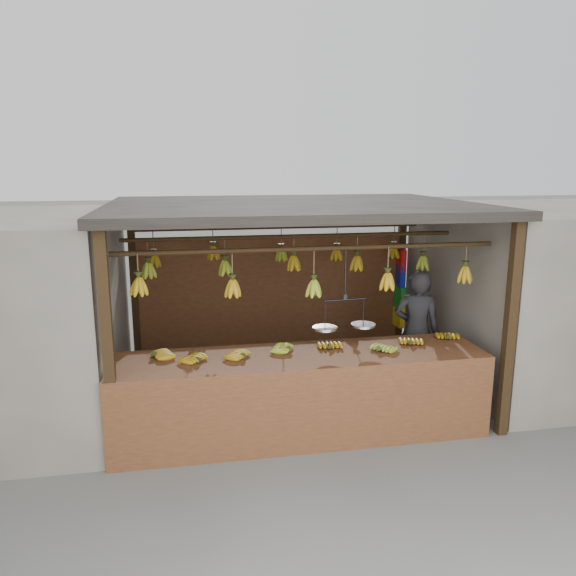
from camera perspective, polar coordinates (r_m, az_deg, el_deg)
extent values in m
plane|color=#5B5B57|center=(7.26, 0.45, -10.57)|extent=(80.00, 80.00, 0.00)
cube|color=black|center=(5.38, -17.78, -6.53)|extent=(0.10, 0.10, 2.30)
cube|color=black|center=(6.27, 21.57, -4.12)|extent=(0.10, 0.10, 2.30)
cube|color=black|center=(8.26, -15.35, 0.20)|extent=(0.10, 0.10, 2.30)
cube|color=black|center=(8.87, 11.34, 1.23)|extent=(0.10, 0.10, 2.30)
cube|color=black|center=(6.70, 0.48, 8.24)|extent=(4.30, 3.30, 0.10)
cylinder|color=black|center=(5.77, 2.40, 4.03)|extent=(4.00, 0.05, 0.05)
cylinder|color=black|center=(6.74, 0.47, 5.27)|extent=(4.00, 0.05, 0.05)
cylinder|color=black|center=(7.71, -0.97, 6.20)|extent=(4.00, 0.05, 0.05)
cube|color=brown|center=(8.39, -1.52, -0.92)|extent=(4.00, 0.06, 1.80)
cube|color=slate|center=(8.35, 25.48, -0.45)|extent=(3.00, 3.00, 2.30)
cube|color=brown|center=(5.92, 1.28, -7.12)|extent=(3.92, 0.87, 0.08)
cube|color=brown|center=(5.69, 2.18, -12.47)|extent=(3.92, 0.04, 0.90)
cube|color=black|center=(5.67, -17.15, -13.57)|extent=(0.07, 0.07, 0.82)
cube|color=black|center=(6.39, 18.87, -10.65)|extent=(0.07, 0.07, 0.82)
cube|color=black|center=(6.37, -16.41, -10.54)|extent=(0.07, 0.07, 0.82)
cube|color=black|center=(7.02, 15.78, -8.33)|extent=(0.07, 0.07, 0.82)
ellipsoid|color=#AF8212|center=(5.93, -13.37, -6.74)|extent=(0.29, 0.26, 0.06)
ellipsoid|color=#AF8212|center=(5.73, -8.93, -7.24)|extent=(0.30, 0.30, 0.06)
ellipsoid|color=#AF8212|center=(5.79, -4.45, -6.91)|extent=(0.30, 0.29, 0.06)
ellipsoid|color=#92A523|center=(5.98, 0.19, -6.22)|extent=(0.30, 0.27, 0.06)
ellipsoid|color=#AF8212|center=(6.04, 4.39, -6.06)|extent=(0.20, 0.26, 0.06)
ellipsoid|color=#92A523|center=(6.02, 9.36, -6.25)|extent=(0.30, 0.30, 0.06)
ellipsoid|color=#AF8212|center=(6.30, 12.48, -5.54)|extent=(0.24, 0.28, 0.06)
ellipsoid|color=#AF8212|center=(6.59, 16.02, -4.91)|extent=(0.25, 0.28, 0.06)
ellipsoid|color=#AF8212|center=(5.66, -14.90, 0.16)|extent=(0.16, 0.16, 0.28)
ellipsoid|color=#AF8212|center=(5.75, -5.63, -0.04)|extent=(0.16, 0.16, 0.28)
ellipsoid|color=#92A523|center=(5.89, 2.63, -0.04)|extent=(0.16, 0.16, 0.28)
ellipsoid|color=#AF8212|center=(6.03, 10.06, 0.65)|extent=(0.16, 0.16, 0.28)
ellipsoid|color=#AF8212|center=(6.46, 17.53, 1.31)|extent=(0.16, 0.16, 0.28)
ellipsoid|color=#92A523|center=(6.68, -13.98, 1.75)|extent=(0.16, 0.16, 0.28)
ellipsoid|color=#92A523|center=(6.73, -6.39, 2.02)|extent=(0.16, 0.16, 0.28)
ellipsoid|color=#AF8212|center=(6.81, 0.59, 2.54)|extent=(0.16, 0.16, 0.28)
ellipsoid|color=#AF8212|center=(7.00, 7.01, 2.50)|extent=(0.16, 0.16, 0.28)
ellipsoid|color=#92A523|center=(7.31, 13.52, 2.46)|extent=(0.16, 0.16, 0.28)
ellipsoid|color=#AF8212|center=(7.67, -13.44, 2.75)|extent=(0.16, 0.16, 0.28)
ellipsoid|color=#AF8212|center=(7.61, -7.59, 3.57)|extent=(0.16, 0.16, 0.28)
ellipsoid|color=#92A523|center=(7.80, -0.68, 3.43)|extent=(0.16, 0.16, 0.28)
ellipsoid|color=#AF8212|center=(7.93, 4.97, 3.47)|extent=(0.16, 0.16, 0.28)
ellipsoid|color=#AF8212|center=(8.26, 10.68, 3.60)|extent=(0.16, 0.16, 0.28)
cylinder|color=black|center=(5.91, 5.86, 1.43)|extent=(0.02, 0.02, 0.56)
cylinder|color=black|center=(5.97, 5.80, -1.20)|extent=(0.47, 0.06, 0.02)
cylinder|color=silver|center=(5.97, 3.77, -4.13)|extent=(0.26, 0.26, 0.02)
cylinder|color=silver|center=(6.12, 7.65, -3.80)|extent=(0.26, 0.26, 0.02)
imported|color=#262628|center=(7.29, 12.93, -4.27)|extent=(0.67, 0.55, 1.57)
cube|color=red|center=(8.66, 11.42, 2.78)|extent=(0.08, 0.26, 0.34)
cube|color=#1426BF|center=(8.70, 11.35, 1.20)|extent=(0.08, 0.26, 0.34)
cube|color=#199926|center=(8.77, 11.26, -0.90)|extent=(0.08, 0.26, 0.34)
cube|color=yellow|center=(8.84, 11.18, -2.76)|extent=(0.08, 0.26, 0.34)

